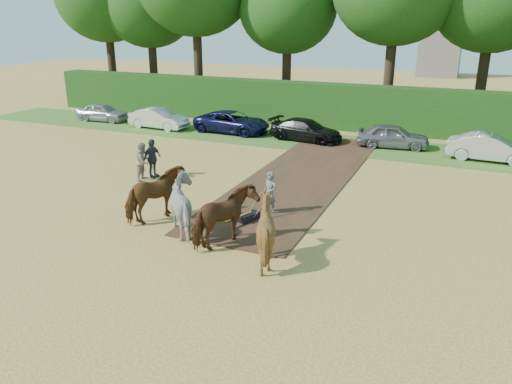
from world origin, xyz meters
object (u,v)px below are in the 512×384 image
Objects in this scene: spectator_near at (143,161)px; parked_cars at (325,132)px; plough_team at (208,211)px; spectator_far at (152,158)px.

spectator_near is 0.05× the size of parked_cars.
plough_team reaches higher than spectator_near.
parked_cars is at bearing -19.44° from spectator_far.
spectator_far is at bearing -119.59° from parked_cars.
plough_team is (5.79, -5.11, 0.07)m from spectator_far.
spectator_near is 7.53m from plough_team.
spectator_near is at bearing 173.04° from spectator_far.
plough_team reaches higher than spectator_far.
plough_team is (5.94, -4.62, 0.11)m from spectator_near.
spectator_far is 0.05× the size of parked_cars.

